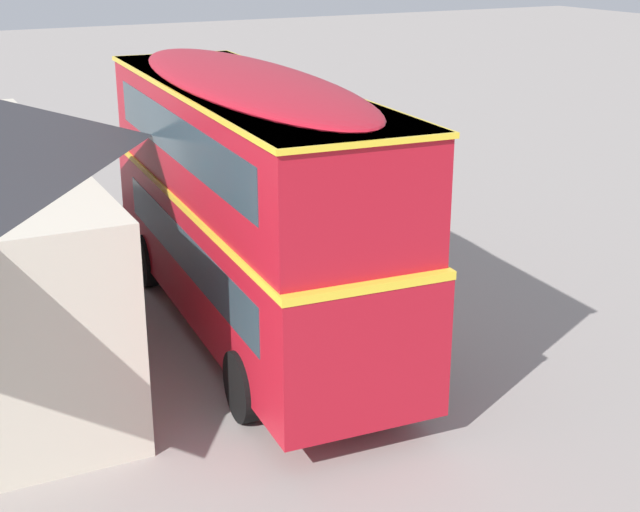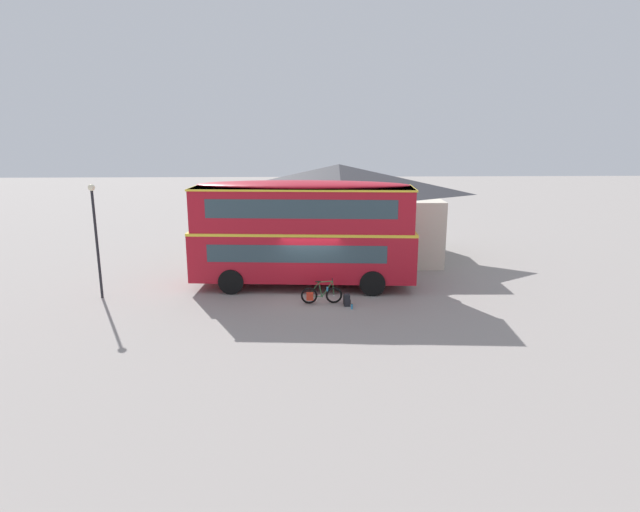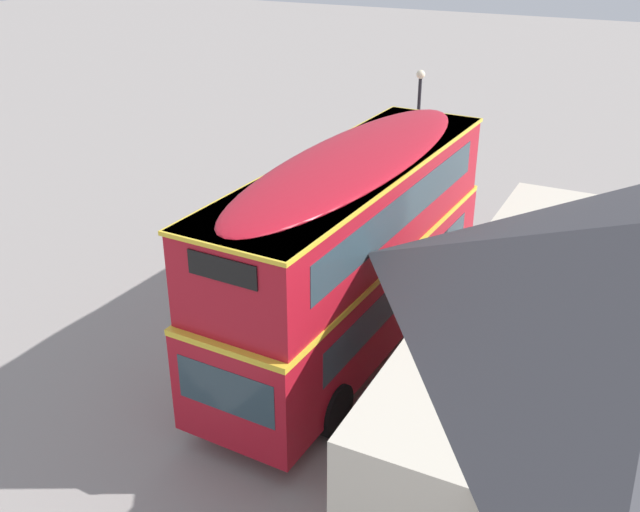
{
  "view_description": "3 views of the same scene",
  "coord_description": "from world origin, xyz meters",
  "px_view_note": "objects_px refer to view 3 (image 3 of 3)",
  "views": [
    {
      "loc": [
        -14.63,
        7.14,
        6.93
      ],
      "look_at": [
        -0.26,
        -0.42,
        1.21
      ],
      "focal_mm": 51.35,
      "sensor_mm": 36.0,
      "label": 1
    },
    {
      "loc": [
        -0.35,
        -21.78,
        6.88
      ],
      "look_at": [
        0.4,
        -0.55,
        1.81
      ],
      "focal_mm": 29.42,
      "sensor_mm": 36.0,
      "label": 2
    },
    {
      "loc": [
        13.42,
        6.6,
        9.46
      ],
      "look_at": [
        0.01,
        0.38,
        2.33
      ],
      "focal_mm": 40.99,
      "sensor_mm": 36.0,
      "label": 3
    }
  ],
  "objects_px": {
    "double_decker_bus": "(353,244)",
    "backpack_on_ground": "(214,344)",
    "touring_bicycle": "(248,322)",
    "street_lamp": "(418,128)",
    "water_bottle_blue_sports": "(194,349)"
  },
  "relations": [
    {
      "from": "double_decker_bus",
      "to": "backpack_on_ground",
      "type": "distance_m",
      "value": 4.01
    },
    {
      "from": "touring_bicycle",
      "to": "backpack_on_ground",
      "type": "relative_size",
      "value": 3.25
    },
    {
      "from": "touring_bicycle",
      "to": "backpack_on_ground",
      "type": "height_order",
      "value": "touring_bicycle"
    },
    {
      "from": "double_decker_bus",
      "to": "backpack_on_ground",
      "type": "relative_size",
      "value": 19.14
    },
    {
      "from": "double_decker_bus",
      "to": "touring_bicycle",
      "type": "xyz_separation_m",
      "value": [
        0.67,
        -2.41,
        -2.27
      ]
    },
    {
      "from": "double_decker_bus",
      "to": "street_lamp",
      "type": "height_order",
      "value": "street_lamp"
    },
    {
      "from": "double_decker_bus",
      "to": "backpack_on_ground",
      "type": "xyz_separation_m",
      "value": [
        1.74,
        -2.72,
        -2.37
      ]
    },
    {
      "from": "water_bottle_blue_sports",
      "to": "backpack_on_ground",
      "type": "bearing_deg",
      "value": 110.34
    },
    {
      "from": "touring_bicycle",
      "to": "street_lamp",
      "type": "distance_m",
      "value": 9.64
    },
    {
      "from": "double_decker_bus",
      "to": "street_lamp",
      "type": "bearing_deg",
      "value": -171.43
    },
    {
      "from": "water_bottle_blue_sports",
      "to": "street_lamp",
      "type": "xyz_separation_m",
      "value": [
        -10.45,
        1.86,
        2.84
      ]
    },
    {
      "from": "backpack_on_ground",
      "to": "street_lamp",
      "type": "height_order",
      "value": "street_lamp"
    },
    {
      "from": "water_bottle_blue_sports",
      "to": "double_decker_bus",
      "type": "bearing_deg",
      "value": 121.07
    },
    {
      "from": "backpack_on_ground",
      "to": "water_bottle_blue_sports",
      "type": "xyz_separation_m",
      "value": [
        0.16,
        -0.43,
        -0.16
      ]
    },
    {
      "from": "water_bottle_blue_sports",
      "to": "street_lamp",
      "type": "height_order",
      "value": "street_lamp"
    }
  ]
}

